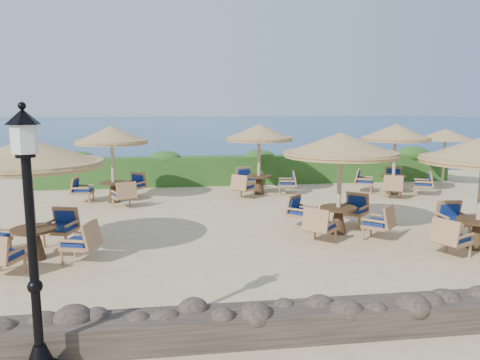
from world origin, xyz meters
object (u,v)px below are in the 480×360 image
cafe_set_1 (340,163)px  extra_parasol (446,135)px  cafe_set_4 (259,146)px  cafe_set_5 (395,148)px  lamp_post (33,258)px  cafe_set_0 (30,174)px  cafe_set_3 (112,150)px

cafe_set_1 → extra_parasol: bearing=42.5°
cafe_set_4 → cafe_set_5: 5.12m
cafe_set_1 → cafe_set_4: same height
lamp_post → cafe_set_1: bearing=44.8°
extra_parasol → cafe_set_1: bearing=-137.5°
extra_parasol → cafe_set_0: (-13.98, -7.23, -0.27)m
extra_parasol → cafe_set_5: (-2.67, -1.06, -0.41)m
lamp_post → cafe_set_3: 10.84m
extra_parasol → cafe_set_0: cafe_set_0 is taller
cafe_set_1 → cafe_set_5: 6.45m
cafe_set_1 → cafe_set_5: same height
lamp_post → cafe_set_3: size_ratio=1.20×
extra_parasol → cafe_set_3: size_ratio=0.87×
lamp_post → cafe_set_4: size_ratio=1.22×
cafe_set_1 → cafe_set_4: bearing=100.6°
cafe_set_3 → cafe_set_5: size_ratio=0.98×
cafe_set_0 → cafe_set_4: (6.23, 6.86, -0.06)m
cafe_set_0 → cafe_set_5: size_ratio=1.11×
cafe_set_0 → cafe_set_3: (0.95, 6.06, -0.08)m
extra_parasol → cafe_set_4: cafe_set_4 is taller
cafe_set_3 → cafe_set_5: 10.35m
cafe_set_3 → lamp_post: bearing=-87.8°
cafe_set_1 → cafe_set_4: size_ratio=1.09×
extra_parasol → cafe_set_5: size_ratio=0.85×
cafe_set_3 → cafe_set_1: bearing=-37.9°
lamp_post → extra_parasol: bearing=43.6°
extra_parasol → cafe_set_3: (-13.02, -1.17, -0.35)m
lamp_post → cafe_set_4: 12.61m
lamp_post → cafe_set_4: lamp_post is taller
cafe_set_4 → cafe_set_0: bearing=-132.3°
cafe_set_3 → extra_parasol: bearing=5.1°
cafe_set_3 → cafe_set_0: bearing=-99.0°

